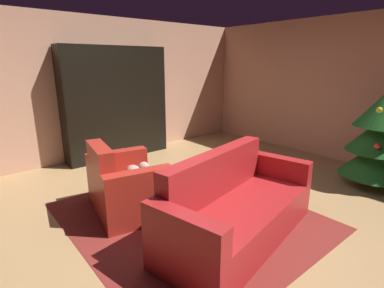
{
  "coord_description": "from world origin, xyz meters",
  "views": [
    {
      "loc": [
        2.56,
        -2.09,
        1.76
      ],
      "look_at": [
        -0.19,
        0.18,
        0.77
      ],
      "focal_mm": 27.71,
      "sensor_mm": 36.0,
      "label": 1
    }
  ],
  "objects_px": {
    "coffee_table": "(187,184)",
    "bottle_on_table": "(182,178)",
    "armchair_red": "(125,187)",
    "couch_red": "(236,210)",
    "book_stack_on_table": "(189,174)",
    "bookshelf_unit": "(123,104)",
    "decorated_tree": "(379,139)"
  },
  "relations": [
    {
      "from": "coffee_table",
      "to": "bottle_on_table",
      "type": "distance_m",
      "value": 0.24
    },
    {
      "from": "armchair_red",
      "to": "couch_red",
      "type": "height_order",
      "value": "couch_red"
    },
    {
      "from": "book_stack_on_table",
      "to": "coffee_table",
      "type": "bearing_deg",
      "value": -95.34
    },
    {
      "from": "bookshelf_unit",
      "to": "book_stack_on_table",
      "type": "bearing_deg",
      "value": -11.57
    },
    {
      "from": "bottle_on_table",
      "to": "coffee_table",
      "type": "bearing_deg",
      "value": 127.13
    },
    {
      "from": "couch_red",
      "to": "book_stack_on_table",
      "type": "xyz_separation_m",
      "value": [
        -0.62,
        -0.1,
        0.23
      ]
    },
    {
      "from": "decorated_tree",
      "to": "book_stack_on_table",
      "type": "bearing_deg",
      "value": -111.15
    },
    {
      "from": "book_stack_on_table",
      "to": "armchair_red",
      "type": "bearing_deg",
      "value": -138.65
    },
    {
      "from": "book_stack_on_table",
      "to": "decorated_tree",
      "type": "distance_m",
      "value": 2.83
    },
    {
      "from": "couch_red",
      "to": "bottle_on_table",
      "type": "height_order",
      "value": "couch_red"
    },
    {
      "from": "bookshelf_unit",
      "to": "book_stack_on_table",
      "type": "relative_size",
      "value": 8.91
    },
    {
      "from": "coffee_table",
      "to": "book_stack_on_table",
      "type": "bearing_deg",
      "value": 84.66
    },
    {
      "from": "armchair_red",
      "to": "book_stack_on_table",
      "type": "height_order",
      "value": "armchair_red"
    },
    {
      "from": "bottle_on_table",
      "to": "book_stack_on_table",
      "type": "bearing_deg",
      "value": 120.74
    },
    {
      "from": "armchair_red",
      "to": "decorated_tree",
      "type": "height_order",
      "value": "decorated_tree"
    },
    {
      "from": "armchair_red",
      "to": "bottle_on_table",
      "type": "height_order",
      "value": "armchair_red"
    },
    {
      "from": "bookshelf_unit",
      "to": "book_stack_on_table",
      "type": "distance_m",
      "value": 2.73
    },
    {
      "from": "couch_red",
      "to": "decorated_tree",
      "type": "height_order",
      "value": "decorated_tree"
    },
    {
      "from": "book_stack_on_table",
      "to": "bottle_on_table",
      "type": "bearing_deg",
      "value": -59.26
    },
    {
      "from": "bookshelf_unit",
      "to": "decorated_tree",
      "type": "height_order",
      "value": "bookshelf_unit"
    },
    {
      "from": "bookshelf_unit",
      "to": "book_stack_on_table",
      "type": "xyz_separation_m",
      "value": [
        2.63,
        -0.54,
        -0.47
      ]
    },
    {
      "from": "couch_red",
      "to": "book_stack_on_table",
      "type": "bearing_deg",
      "value": -170.67
    },
    {
      "from": "bookshelf_unit",
      "to": "bottle_on_table",
      "type": "bearing_deg",
      "value": -14.92
    },
    {
      "from": "bookshelf_unit",
      "to": "armchair_red",
      "type": "distance_m",
      "value": 2.4
    },
    {
      "from": "coffee_table",
      "to": "decorated_tree",
      "type": "distance_m",
      "value": 2.87
    },
    {
      "from": "bookshelf_unit",
      "to": "book_stack_on_table",
      "type": "height_order",
      "value": "bookshelf_unit"
    },
    {
      "from": "bookshelf_unit",
      "to": "coffee_table",
      "type": "bearing_deg",
      "value": -12.35
    },
    {
      "from": "bookshelf_unit",
      "to": "couch_red",
      "type": "height_order",
      "value": "bookshelf_unit"
    },
    {
      "from": "book_stack_on_table",
      "to": "decorated_tree",
      "type": "bearing_deg",
      "value": 68.85
    },
    {
      "from": "bookshelf_unit",
      "to": "decorated_tree",
      "type": "xyz_separation_m",
      "value": [
        3.65,
        2.09,
        -0.29
      ]
    },
    {
      "from": "couch_red",
      "to": "book_stack_on_table",
      "type": "relative_size",
      "value": 8.99
    },
    {
      "from": "coffee_table",
      "to": "book_stack_on_table",
      "type": "height_order",
      "value": "book_stack_on_table"
    }
  ]
}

